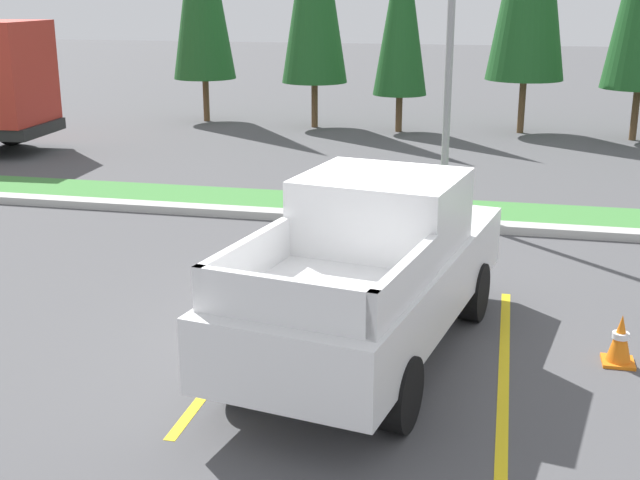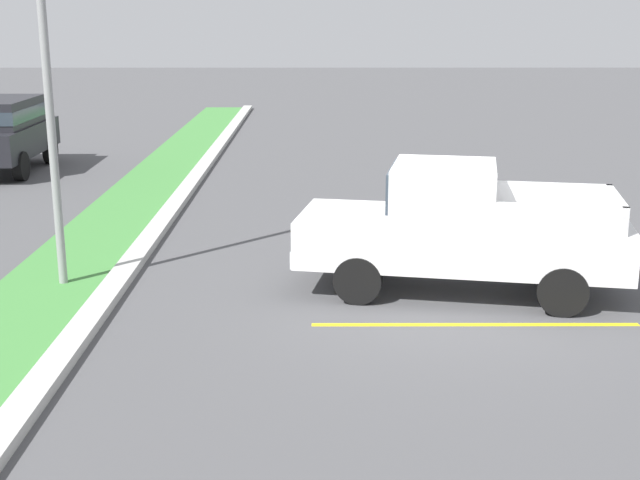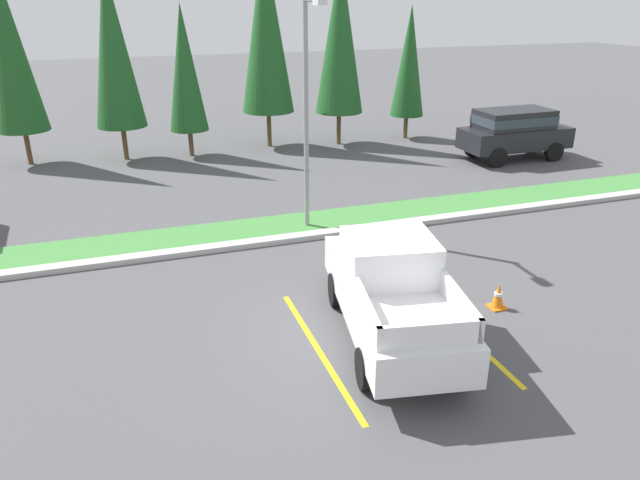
{
  "view_description": "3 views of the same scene",
  "coord_description": "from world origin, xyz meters",
  "px_view_note": "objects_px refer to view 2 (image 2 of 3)",
  "views": [
    {
      "loc": [
        1.51,
        -9.59,
        4.1
      ],
      "look_at": [
        -0.68,
        0.17,
        1.11
      ],
      "focal_mm": 46.56,
      "sensor_mm": 36.0,
      "label": 1
    },
    {
      "loc": [
        -13.2,
        1.64,
        4.41
      ],
      "look_at": [
        -0.14,
        1.61,
        0.94
      ],
      "focal_mm": 48.01,
      "sensor_mm": 36.0,
      "label": 2
    },
    {
      "loc": [
        -4.72,
        -10.29,
        6.63
      ],
      "look_at": [
        -0.57,
        1.79,
        1.31
      ],
      "focal_mm": 33.7,
      "sensor_mm": 36.0,
      "label": 3
    }
  ],
  "objects_px": {
    "suv_distant": "(3,129)",
    "pickup_truck_main": "(458,230)",
    "street_light": "(56,54)",
    "traffic_cone": "(418,232)"
  },
  "relations": [
    {
      "from": "suv_distant",
      "to": "pickup_truck_main",
      "type": "bearing_deg",
      "value": -134.31
    },
    {
      "from": "street_light",
      "to": "traffic_cone",
      "type": "xyz_separation_m",
      "value": [
        2.51,
        -6.05,
        -3.5
      ]
    },
    {
      "from": "street_light",
      "to": "pickup_truck_main",
      "type": "bearing_deg",
      "value": -92.76
    },
    {
      "from": "suv_distant",
      "to": "street_light",
      "type": "distance_m",
      "value": 11.96
    },
    {
      "from": "suv_distant",
      "to": "traffic_cone",
      "type": "height_order",
      "value": "suv_distant"
    },
    {
      "from": "pickup_truck_main",
      "to": "suv_distant",
      "type": "xyz_separation_m",
      "value": [
        10.93,
        11.2,
        0.2
      ]
    },
    {
      "from": "street_light",
      "to": "traffic_cone",
      "type": "height_order",
      "value": "street_light"
    },
    {
      "from": "pickup_truck_main",
      "to": "suv_distant",
      "type": "bearing_deg",
      "value": 45.69
    },
    {
      "from": "pickup_truck_main",
      "to": "street_light",
      "type": "bearing_deg",
      "value": 87.24
    },
    {
      "from": "pickup_truck_main",
      "to": "suv_distant",
      "type": "relative_size",
      "value": 1.18
    }
  ]
}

